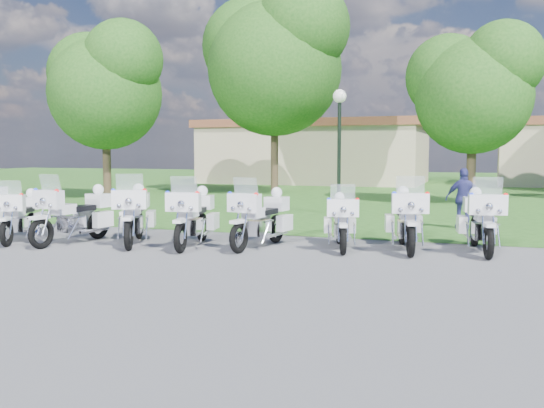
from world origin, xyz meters
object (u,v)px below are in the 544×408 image
(motorcycle_8, at_px, (480,220))
(lamp_post, at_px, (339,120))
(motorcycle_2, at_px, (75,214))
(motorcycle_6, at_px, (341,221))
(motorcycle_7, at_px, (406,218))
(motorcycle_3, at_px, (135,214))
(motorcycle_1, at_px, (21,215))
(motorcycle_4, at_px, (194,216))
(bystander_c, at_px, (464,199))
(motorcycle_5, at_px, (262,217))

(motorcycle_8, relative_size, lamp_post, 0.58)
(motorcycle_2, height_order, motorcycle_6, motorcycle_2)
(motorcycle_6, distance_m, motorcycle_8, 2.91)
(motorcycle_6, relative_size, motorcycle_7, 0.88)
(motorcycle_3, height_order, motorcycle_8, motorcycle_3)
(motorcycle_2, xyz_separation_m, lamp_post, (4.24, 8.05, 2.44))
(motorcycle_1, xyz_separation_m, motorcycle_6, (7.29, 1.48, -0.01))
(motorcycle_4, distance_m, bystander_c, 7.51)
(lamp_post, xyz_separation_m, bystander_c, (4.04, -2.46, -2.29))
(motorcycle_3, bearing_deg, motorcycle_7, 166.66)
(motorcycle_2, distance_m, lamp_post, 9.42)
(motorcycle_7, bearing_deg, motorcycle_4, 0.69)
(motorcycle_7, xyz_separation_m, bystander_c, (1.03, 4.01, 0.15))
(motorcycle_5, height_order, motorcycle_8, motorcycle_8)
(lamp_post, bearing_deg, bystander_c, -31.37)
(motorcycle_8, bearing_deg, lamp_post, -63.80)
(motorcycle_6, bearing_deg, motorcycle_4, -2.12)
(motorcycle_8, relative_size, bystander_c, 1.44)
(motorcycle_8, height_order, bystander_c, bystander_c)
(motorcycle_2, distance_m, motorcycle_8, 8.96)
(bystander_c, bearing_deg, motorcycle_8, 86.80)
(motorcycle_4, bearing_deg, motorcycle_7, -177.33)
(motorcycle_1, relative_size, motorcycle_8, 0.87)
(motorcycle_3, distance_m, motorcycle_7, 6.04)
(motorcycle_1, distance_m, motorcycle_2, 1.39)
(motorcycle_7, xyz_separation_m, lamp_post, (-3.01, 6.47, 2.43))
(motorcycle_3, height_order, bystander_c, bystander_c)
(motorcycle_3, xyz_separation_m, motorcycle_8, (7.42, 1.50, -0.01))
(motorcycle_1, distance_m, motorcycle_3, 2.77)
(motorcycle_1, distance_m, bystander_c, 11.26)
(motorcycle_3, distance_m, motorcycle_5, 2.94)
(motorcycle_2, bearing_deg, motorcycle_8, -159.85)
(motorcycle_8, bearing_deg, bystander_c, -92.64)
(motorcycle_4, xyz_separation_m, bystander_c, (5.52, 5.10, 0.16))
(motorcycle_3, relative_size, lamp_post, 0.55)
(motorcycle_1, height_order, motorcycle_2, motorcycle_2)
(bystander_c, bearing_deg, motorcycle_1, 20.39)
(motorcycle_2, height_order, motorcycle_8, motorcycle_2)
(motorcycle_7, bearing_deg, motorcycle_5, 0.09)
(motorcycle_7, bearing_deg, motorcycle_1, -1.36)
(motorcycle_6, height_order, lamp_post, lamp_post)
(motorcycle_5, height_order, motorcycle_7, motorcycle_7)
(motorcycle_7, xyz_separation_m, motorcycle_8, (1.50, 0.29, -0.00))
(motorcycle_8, distance_m, lamp_post, 8.03)
(bystander_c, bearing_deg, motorcycle_4, 32.23)
(motorcycle_7, height_order, bystander_c, bystander_c)
(motorcycle_3, xyz_separation_m, bystander_c, (6.95, 5.22, 0.14))
(lamp_post, bearing_deg, motorcycle_8, -53.85)
(lamp_post, bearing_deg, motorcycle_5, -90.14)
(motorcycle_2, height_order, motorcycle_3, motorcycle_3)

